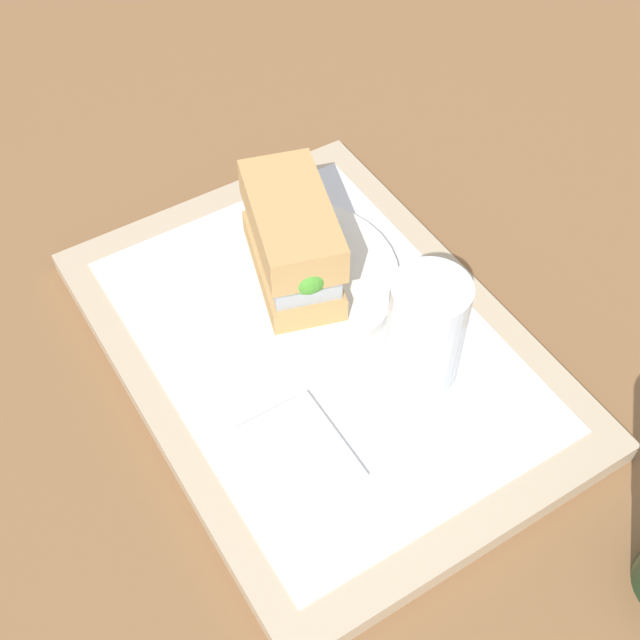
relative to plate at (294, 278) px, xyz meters
The scene contains 7 objects.
ground_plane 0.08m from the plate, 11.98° to the right, with size 3.00×3.00×0.00m, color brown.
tray 0.07m from the plate, 11.98° to the right, with size 0.44×0.32×0.02m, color tan.
placemat 0.07m from the plate, 11.98° to the right, with size 0.38×0.27×0.00m, color silver.
plate is the anchor object (origin of this frame).
sandwich 0.05m from the plate, 16.89° to the right, with size 0.14×0.10×0.08m.
beer_glass 0.17m from the plate, 10.34° to the left, with size 0.06×0.06×0.12m.
napkin_folded 0.18m from the plate, 29.51° to the right, with size 0.09×0.07×0.01m, color white.
Camera 1 is at (0.37, -0.23, 0.59)m, focal length 47.13 mm.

